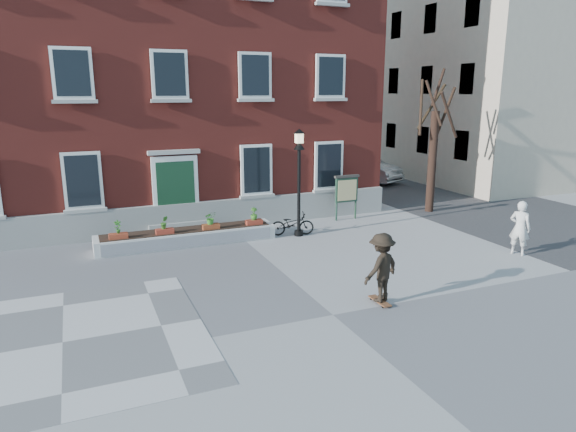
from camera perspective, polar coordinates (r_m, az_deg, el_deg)
name	(u,v)px	position (r m, az deg, el deg)	size (l,w,h in m)	color
ground	(333,315)	(12.62, 5.02, -10.90)	(100.00, 100.00, 0.00)	gray
checker_patch	(63,343)	(12.30, -23.76, -12.74)	(6.00, 6.00, 0.01)	#5D5D60
bicycle	(292,224)	(19.06, 0.46, -0.88)	(0.56, 1.62, 0.85)	black
parked_car	(362,168)	(30.71, 8.24, 5.31)	(1.68, 4.81, 1.58)	silver
bystander	(520,228)	(18.33, 24.37, -1.21)	(0.66, 0.43, 1.80)	silver
brick_building	(148,66)	(24.34, -15.25, 15.81)	(18.40, 10.85, 12.60)	maroon
planter_assembly	(188,236)	(18.30, -11.10, -2.16)	(6.20, 1.12, 1.15)	silver
bare_tree	(433,149)	(23.28, 15.82, 7.21)	(1.83, 1.83, 6.16)	black
side_street	(434,64)	(38.00, 15.95, 15.97)	(15.20, 36.00, 14.50)	#39393B
lamp_post	(299,168)	(18.54, 1.23, 5.37)	(0.40, 0.40, 3.93)	black
notice_board	(347,190)	(21.31, 6.53, 2.92)	(1.10, 0.16, 1.87)	#193226
skateboarder	(381,268)	(13.07, 10.33, -5.66)	(1.30, 1.00, 1.84)	brown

